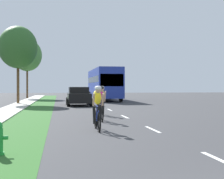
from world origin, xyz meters
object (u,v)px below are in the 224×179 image
(cyclist_distant, at_px, (102,100))
(sedan_black, at_px, (79,96))
(street_tree_near, at_px, (18,47))
(bus_blue, at_px, (104,83))
(cyclist_lead, at_px, (97,107))
(street_tree_far, at_px, (27,55))
(cyclist_trailing, at_px, (101,103))

(cyclist_distant, height_order, sedan_black, cyclist_distant)
(cyclist_distant, bearing_deg, street_tree_near, 114.47)
(cyclist_distant, distance_m, street_tree_near, 14.88)
(cyclist_distant, xyz_separation_m, bus_blue, (2.74, 19.23, 1.17))
(cyclist_lead, bearing_deg, bus_blue, 81.72)
(sedan_black, distance_m, street_tree_near, 7.68)
(cyclist_lead, distance_m, street_tree_far, 33.70)
(cyclist_distant, relative_size, sedan_black, 0.40)
(cyclist_distant, bearing_deg, street_tree_far, 103.37)
(cyclist_lead, bearing_deg, cyclist_trailing, 80.73)
(sedan_black, bearing_deg, street_tree_far, 108.04)
(cyclist_trailing, relative_size, street_tree_far, 0.22)
(cyclist_lead, relative_size, street_tree_near, 0.25)
(bus_blue, bearing_deg, cyclist_trailing, -98.13)
(cyclist_trailing, bearing_deg, street_tree_far, 101.29)
(sedan_black, bearing_deg, cyclist_lead, -90.96)
(cyclist_trailing, xyz_separation_m, cyclist_distant, (0.43, 2.96, 0.00))
(cyclist_distant, xyz_separation_m, street_tree_far, (-6.37, 26.81, 4.85))
(cyclist_trailing, relative_size, cyclist_distant, 1.00)
(cyclist_distant, distance_m, street_tree_far, 27.98)
(sedan_black, relative_size, street_tree_near, 0.61)
(cyclist_trailing, distance_m, sedan_black, 12.30)
(street_tree_near, bearing_deg, cyclist_distant, -65.53)
(cyclist_lead, height_order, street_tree_far, street_tree_far)
(cyclist_lead, distance_m, cyclist_trailing, 3.18)
(street_tree_near, bearing_deg, cyclist_lead, -75.41)
(cyclist_lead, height_order, bus_blue, bus_blue)
(cyclist_trailing, distance_m, street_tree_near, 17.38)
(cyclist_trailing, bearing_deg, sedan_black, 91.18)
(cyclist_trailing, distance_m, bus_blue, 22.44)
(bus_blue, height_order, street_tree_near, street_tree_near)
(cyclist_distant, relative_size, street_tree_near, 0.25)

